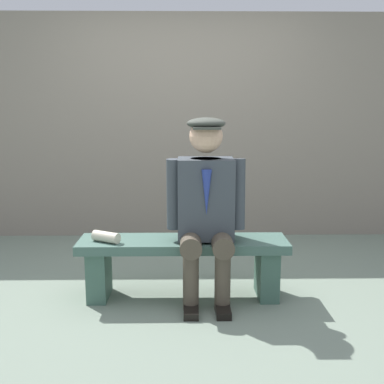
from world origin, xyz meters
name	(u,v)px	position (x,y,z in m)	size (l,w,h in m)	color
ground_plane	(183,296)	(0.00, 0.00, 0.00)	(30.00, 30.00, 0.00)	slate
bench	(183,257)	(0.00, 0.00, 0.30)	(1.51, 0.37, 0.44)	#405F54
seated_man	(206,202)	(-0.16, 0.05, 0.73)	(0.56, 0.56, 1.31)	#394047
rolled_magazine	(106,237)	(0.55, 0.06, 0.48)	(0.08, 0.08, 0.21)	beige
stadium_wall	(184,127)	(0.00, -1.81, 1.17)	(12.00, 0.24, 2.35)	gray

